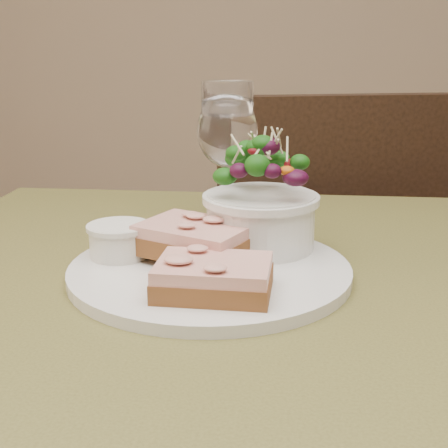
# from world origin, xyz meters

# --- Properties ---
(cafe_table) EXTENTS (0.80, 0.80, 0.75)m
(cafe_table) POSITION_xyz_m (0.00, 0.00, 0.65)
(cafe_table) COLOR #4A461F
(cafe_table) RESTS_ON ground
(chair_far) EXTENTS (0.51, 0.51, 0.90)m
(chair_far) POSITION_xyz_m (0.09, 0.66, 0.29)
(chair_far) COLOR black
(chair_far) RESTS_ON ground
(dinner_plate) EXTENTS (0.29, 0.29, 0.01)m
(dinner_plate) POSITION_xyz_m (-0.03, 0.03, 0.76)
(dinner_plate) COLOR silver
(dinner_plate) RESTS_ON cafe_table
(sandwich_front) EXTENTS (0.11, 0.08, 0.03)m
(sandwich_front) POSITION_xyz_m (-0.02, -0.05, 0.78)
(sandwich_front) COLOR #452812
(sandwich_front) RESTS_ON dinner_plate
(sandwich_back) EXTENTS (0.14, 0.12, 0.03)m
(sandwich_back) POSITION_xyz_m (-0.05, 0.04, 0.79)
(sandwich_back) COLOR #452812
(sandwich_back) RESTS_ON dinner_plate
(ramekin) EXTENTS (0.06, 0.06, 0.04)m
(ramekin) POSITION_xyz_m (-0.13, 0.04, 0.78)
(ramekin) COLOR silver
(ramekin) RESTS_ON dinner_plate
(salad_bowl) EXTENTS (0.12, 0.12, 0.13)m
(salad_bowl) POSITION_xyz_m (0.02, 0.09, 0.82)
(salad_bowl) COLOR silver
(salad_bowl) RESTS_ON dinner_plate
(garnish) EXTENTS (0.05, 0.04, 0.02)m
(garnish) POSITION_xyz_m (-0.11, 0.11, 0.77)
(garnish) COLOR #0A3609
(garnish) RESTS_ON dinner_plate
(wine_glass) EXTENTS (0.08, 0.08, 0.18)m
(wine_glass) POSITION_xyz_m (-0.03, 0.19, 0.87)
(wine_glass) COLOR white
(wine_glass) RESTS_ON cafe_table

